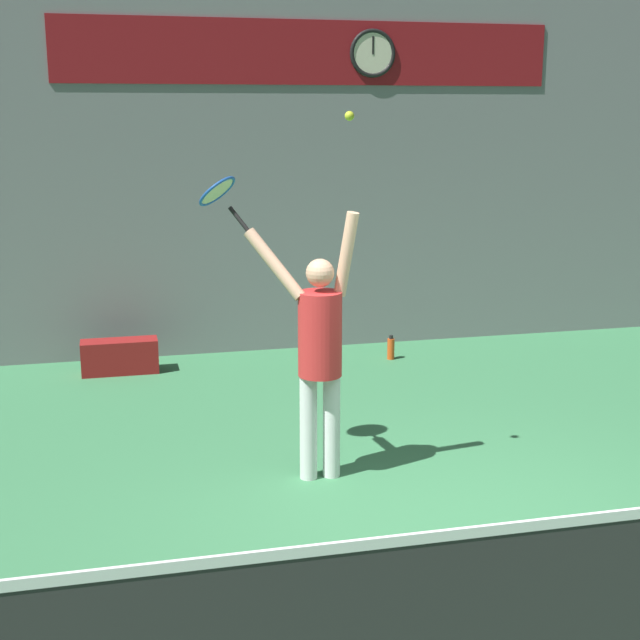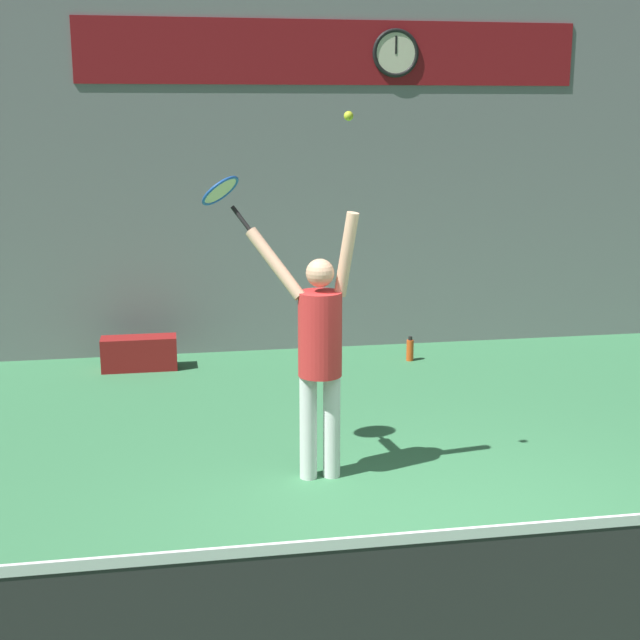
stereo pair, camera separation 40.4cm
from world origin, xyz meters
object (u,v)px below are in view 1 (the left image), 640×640
(tennis_racket, at_px, (219,194))
(scoreboard_clock, at_px, (373,53))
(water_bottle, at_px, (391,348))
(tennis_ball, at_px, (349,116))
(tennis_player, at_px, (319,346))
(equipment_bag, at_px, (120,356))

(tennis_racket, bearing_deg, scoreboard_clock, 56.90)
(tennis_racket, relative_size, water_bottle, 1.55)
(scoreboard_clock, height_order, tennis_racket, scoreboard_clock)
(scoreboard_clock, bearing_deg, water_bottle, -85.75)
(scoreboard_clock, xyz_separation_m, tennis_ball, (-1.31, -3.84, -0.65))
(tennis_racket, xyz_separation_m, water_bottle, (2.20, 2.60, -2.00))
(tennis_player, relative_size, water_bottle, 7.35)
(scoreboard_clock, height_order, tennis_player, scoreboard_clock)
(scoreboard_clock, relative_size, tennis_ball, 8.01)
(scoreboard_clock, xyz_separation_m, equipment_bag, (-2.91, -0.53, -3.15))
(tennis_ball, bearing_deg, water_bottle, 66.68)
(tennis_player, height_order, water_bottle, tennis_player)
(equipment_bag, bearing_deg, tennis_player, -65.84)
(tennis_player, height_order, tennis_ball, tennis_ball)
(tennis_player, bearing_deg, tennis_racket, 148.16)
(tennis_player, bearing_deg, scoreboard_clock, 68.11)
(tennis_ball, distance_m, equipment_bag, 4.44)
(water_bottle, bearing_deg, tennis_ball, -113.32)
(scoreboard_clock, distance_m, tennis_ball, 4.11)
(tennis_player, height_order, tennis_racket, tennis_racket)
(tennis_player, xyz_separation_m, water_bottle, (1.54, 3.01, -0.91))
(tennis_racket, bearing_deg, tennis_player, -31.84)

